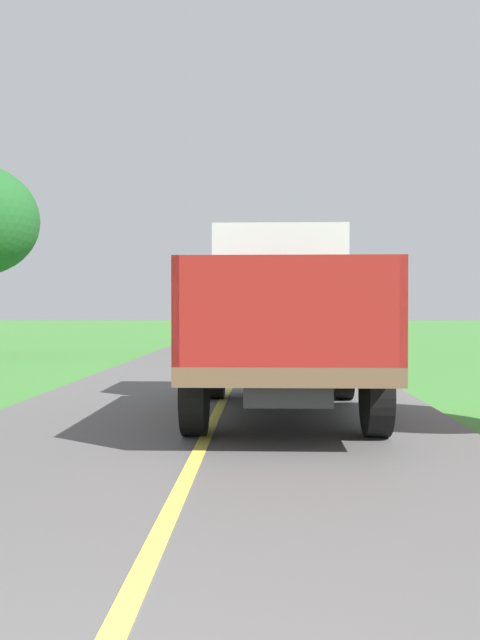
% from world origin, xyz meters
% --- Properties ---
extents(banana_truck_near, '(2.38, 5.82, 2.80)m').
position_xyz_m(banana_truck_near, '(0.91, 9.50, 1.47)').
color(banana_truck_near, '#2D2D30').
rests_on(banana_truck_near, road_surface).
extents(banana_truck_far, '(2.38, 5.81, 2.80)m').
position_xyz_m(banana_truck_far, '(0.77, 24.74, 1.47)').
color(banana_truck_far, '#2D2D30').
rests_on(banana_truck_far, road_surface).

